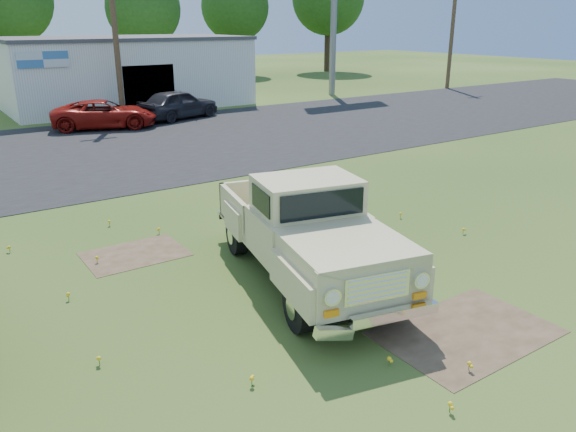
% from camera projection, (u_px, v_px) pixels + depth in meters
% --- Properties ---
extents(ground, '(140.00, 140.00, 0.00)m').
position_uv_depth(ground, '(294.00, 289.00, 11.14)').
color(ground, '#2B4716').
rests_on(ground, ground).
extents(asphalt_lot, '(90.00, 14.00, 0.02)m').
position_uv_depth(asphalt_lot, '(84.00, 152.00, 22.85)').
color(asphalt_lot, black).
rests_on(asphalt_lot, ground).
extents(dirt_patch_a, '(3.00, 2.00, 0.01)m').
position_uv_depth(dirt_patch_a, '(466.00, 333.00, 9.59)').
color(dirt_patch_a, '#473725').
rests_on(dirt_patch_a, ground).
extents(dirt_patch_b, '(2.20, 1.60, 0.01)m').
position_uv_depth(dirt_patch_b, '(135.00, 254.00, 12.81)').
color(dirt_patch_b, '#473725').
rests_on(dirt_patch_b, ground).
extents(commercial_building, '(14.20, 8.20, 4.15)m').
position_uv_depth(commercial_building, '(125.00, 71.00, 34.71)').
color(commercial_building, silver).
rests_on(commercial_building, ground).
extents(utility_pole_mid, '(1.60, 0.30, 9.00)m').
position_uv_depth(utility_pole_mid, '(115.00, 30.00, 28.92)').
color(utility_pole_mid, '#3F281D').
rests_on(utility_pole_mid, ground).
extents(utility_pole_east, '(1.60, 0.30, 9.00)m').
position_uv_depth(utility_pole_east, '(453.00, 27.00, 42.73)').
color(utility_pole_east, '#3F281D').
rests_on(utility_pole_east, ground).
extents(treeline_e, '(6.08, 6.08, 9.04)m').
position_uv_depth(treeline_e, '(143.00, 9.00, 45.99)').
color(treeline_e, '#342518').
rests_on(treeline_e, ground).
extents(treeline_f, '(6.40, 6.40, 9.52)m').
position_uv_depth(treeline_f, '(235.00, 7.00, 53.15)').
color(treeline_f, '#342518').
rests_on(treeline_f, ground).
extents(vintage_pickup_truck, '(3.56, 6.34, 2.17)m').
position_uv_depth(vintage_pickup_truck, '(307.00, 230.00, 11.24)').
color(vintage_pickup_truck, '#BFB780').
rests_on(vintage_pickup_truck, ground).
extents(red_pickup, '(5.43, 3.77, 1.38)m').
position_uv_depth(red_pickup, '(104.00, 114.00, 27.57)').
color(red_pickup, maroon).
rests_on(red_pickup, ground).
extents(dark_sedan, '(4.95, 3.16, 1.57)m').
position_uv_depth(dark_sedan, '(178.00, 104.00, 30.23)').
color(dark_sedan, black).
rests_on(dark_sedan, ground).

